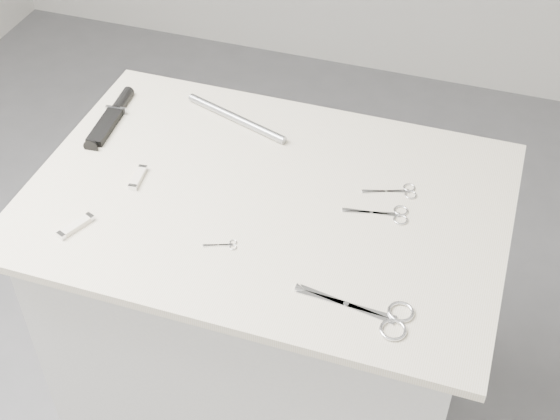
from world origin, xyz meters
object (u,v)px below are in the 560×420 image
(pocket_knife_b, at_px, (138,178))
(embroidery_scissors_a, at_px, (389,214))
(embroidery_scissors_b, at_px, (399,191))
(sheathed_knife, at_px, (113,115))
(large_shears, at_px, (378,315))
(tiny_scissors, at_px, (225,245))
(pocket_knife_a, at_px, (76,226))
(plinth, at_px, (269,337))
(metal_rail, at_px, (236,118))

(pocket_knife_b, bearing_deg, embroidery_scissors_a, -90.06)
(embroidery_scissors_b, relative_size, sheathed_knife, 0.52)
(large_shears, distance_m, tiny_scissors, 0.33)
(large_shears, distance_m, pocket_knife_a, 0.63)
(large_shears, xyz_separation_m, sheathed_knife, (-0.73, 0.39, 0.01))
(embroidery_scissors_b, bearing_deg, pocket_knife_a, -170.89)
(tiny_scissors, relative_size, pocket_knife_b, 0.88)
(sheathed_knife, relative_size, pocket_knife_a, 2.66)
(embroidery_scissors_a, bearing_deg, large_shears, -92.02)
(embroidery_scissors_b, xyz_separation_m, pocket_knife_a, (-0.59, -0.31, 0.00))
(plinth, height_order, embroidery_scissors_a, embroidery_scissors_a)
(large_shears, relative_size, pocket_knife_b, 2.88)
(plinth, xyz_separation_m, pocket_knife_a, (-0.33, -0.21, 0.47))
(large_shears, xyz_separation_m, pocket_knife_b, (-0.57, 0.21, 0.00))
(sheathed_knife, xyz_separation_m, metal_rail, (0.28, 0.08, 0.00))
(sheathed_knife, relative_size, metal_rail, 0.77)
(large_shears, xyz_separation_m, embroidery_scissors_b, (-0.03, 0.34, -0.00))
(tiny_scissors, bearing_deg, embroidery_scissors_a, 12.75)
(metal_rail, bearing_deg, tiny_scissors, -72.37)
(large_shears, bearing_deg, sheathed_knife, 157.48)
(pocket_knife_b, bearing_deg, sheathed_knife, 33.18)
(pocket_knife_b, bearing_deg, embroidery_scissors_b, -82.29)
(large_shears, relative_size, pocket_knife_a, 2.67)
(plinth, xyz_separation_m, embroidery_scissors_b, (0.26, 0.10, 0.47))
(embroidery_scissors_b, height_order, metal_rail, metal_rail)
(plinth, relative_size, embroidery_scissors_a, 6.72)
(sheathed_knife, height_order, pocket_knife_a, sheathed_knife)
(pocket_knife_a, xyz_separation_m, pocket_knife_b, (0.05, 0.18, -0.00))
(plinth, relative_size, metal_rail, 3.18)
(plinth, bearing_deg, embroidery_scissors_b, 21.56)
(embroidery_scissors_a, xyz_separation_m, pocket_knife_a, (-0.58, -0.24, 0.00))
(embroidery_scissors_a, relative_size, pocket_knife_a, 1.64)
(large_shears, height_order, embroidery_scissors_a, large_shears)
(plinth, xyz_separation_m, pocket_knife_b, (-0.28, -0.03, 0.47))
(plinth, xyz_separation_m, sheathed_knife, (-0.43, 0.15, 0.48))
(plinth, height_order, metal_rail, metal_rail)
(plinth, distance_m, embroidery_scissors_b, 0.55)
(large_shears, height_order, pocket_knife_a, pocket_knife_a)
(pocket_knife_b, distance_m, metal_rail, 0.29)
(embroidery_scissors_b, relative_size, metal_rail, 0.40)
(large_shears, distance_m, embroidery_scissors_a, 0.27)
(tiny_scissors, xyz_separation_m, metal_rail, (-0.12, 0.39, 0.01))
(tiny_scissors, relative_size, metal_rail, 0.23)
(embroidery_scissors_b, height_order, pocket_knife_a, pocket_knife_a)
(pocket_knife_a, bearing_deg, large_shears, -69.97)
(tiny_scissors, xyz_separation_m, sheathed_knife, (-0.40, 0.31, 0.01))
(plinth, relative_size, pocket_knife_a, 11.04)
(plinth, xyz_separation_m, metal_rail, (-0.15, 0.23, 0.48))
(embroidery_scissors_a, bearing_deg, tiny_scissors, -157.27)
(large_shears, bearing_deg, embroidery_scissors_a, 104.49)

